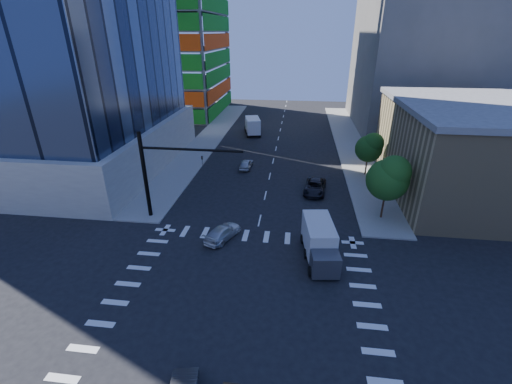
# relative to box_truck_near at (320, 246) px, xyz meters

# --- Properties ---
(ground) EXTENTS (160.00, 160.00, 0.00)m
(ground) POSITION_rel_box_truck_near_xyz_m (-5.80, -6.05, -1.35)
(ground) COLOR black
(ground) RESTS_ON ground
(road_markings) EXTENTS (20.00, 20.00, 0.01)m
(road_markings) POSITION_rel_box_truck_near_xyz_m (-5.80, -6.05, -1.34)
(road_markings) COLOR silver
(road_markings) RESTS_ON ground
(sidewalk_ne) EXTENTS (5.00, 60.00, 0.15)m
(sidewalk_ne) POSITION_rel_box_truck_near_xyz_m (6.70, 33.95, -1.27)
(sidewalk_ne) COLOR gray
(sidewalk_ne) RESTS_ON ground
(sidewalk_nw) EXTENTS (5.00, 60.00, 0.15)m
(sidewalk_nw) POSITION_rel_box_truck_near_xyz_m (-18.30, 33.95, -1.27)
(sidewalk_nw) COLOR gray
(sidewalk_nw) RESTS_ON ground
(commercial_building) EXTENTS (20.50, 22.50, 10.60)m
(commercial_building) POSITION_rel_box_truck_near_xyz_m (19.20, 15.95, 3.97)
(commercial_building) COLOR tan
(commercial_building) RESTS_ON ground
(bg_building_ne) EXTENTS (24.00, 30.00, 28.00)m
(bg_building_ne) POSITION_rel_box_truck_near_xyz_m (21.20, 48.95, 12.65)
(bg_building_ne) COLOR #5D5A54
(bg_building_ne) RESTS_ON ground
(signal_mast_nw) EXTENTS (10.20, 0.40, 9.00)m
(signal_mast_nw) POSITION_rel_box_truck_near_xyz_m (-15.80, 5.45, 4.15)
(signal_mast_nw) COLOR black
(signal_mast_nw) RESTS_ON sidewalk_nw
(tree_south) EXTENTS (4.16, 4.16, 6.82)m
(tree_south) POSITION_rel_box_truck_near_xyz_m (6.83, 7.86, 3.34)
(tree_south) COLOR #382316
(tree_south) RESTS_ON sidewalk_ne
(tree_north) EXTENTS (3.54, 3.52, 5.78)m
(tree_north) POSITION_rel_box_truck_near_xyz_m (7.13, 19.86, 2.64)
(tree_north) COLOR #382316
(tree_north) RESTS_ON sidewalk_ne
(car_nb_far) EXTENTS (3.01, 5.46, 1.45)m
(car_nb_far) POSITION_rel_box_truck_near_xyz_m (0.05, 13.59, -0.62)
(car_nb_far) COLOR black
(car_nb_far) RESTS_ON ground
(car_sb_near) EXTENTS (3.40, 4.73, 1.27)m
(car_sb_near) POSITION_rel_box_truck_near_xyz_m (-8.85, 2.23, -0.71)
(car_sb_near) COLOR silver
(car_sb_near) RESTS_ON ground
(car_sb_mid) EXTENTS (1.73, 3.91, 1.31)m
(car_sb_mid) POSITION_rel_box_truck_near_xyz_m (-9.40, 20.47, -0.69)
(car_sb_mid) COLOR #B0B4B8
(car_sb_mid) RESTS_ON ground
(box_truck_near) EXTENTS (3.22, 6.08, 3.04)m
(box_truck_near) POSITION_rel_box_truck_near_xyz_m (0.00, 0.00, 0.00)
(box_truck_near) COLOR black
(box_truck_near) RESTS_ON ground
(box_truck_far) EXTENTS (3.92, 6.50, 3.18)m
(box_truck_far) POSITION_rel_box_truck_near_xyz_m (-10.93, 38.58, 0.06)
(box_truck_far) COLOR black
(box_truck_far) RESTS_ON ground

